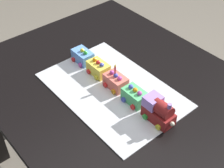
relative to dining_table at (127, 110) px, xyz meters
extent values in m
cube|color=black|center=(0.00, 0.00, 0.09)|extent=(1.40, 1.00, 0.03)
cube|color=black|center=(0.64, -0.44, -0.28)|extent=(0.07, 0.07, 0.71)
cube|color=silver|center=(0.05, 0.04, 0.11)|extent=(0.60, 0.40, 0.00)
cube|color=maroon|center=(-0.19, 0.02, 0.14)|extent=(0.12, 0.06, 0.05)
cylinder|color=maroon|center=(-0.21, 0.02, 0.18)|extent=(0.08, 0.05, 0.05)
cube|color=#AD84E0|center=(-0.16, 0.02, 0.18)|extent=(0.06, 0.06, 0.04)
cylinder|color=#AD84E0|center=(-0.23, 0.02, 0.21)|extent=(0.02, 0.02, 0.03)
sphere|color=#F4EFCC|center=(-0.26, 0.02, 0.14)|extent=(0.02, 0.02, 0.02)
cylinder|color=green|center=(-0.23, -0.02, 0.12)|extent=(0.02, 0.01, 0.02)
cylinder|color=red|center=(-0.16, -0.02, 0.12)|extent=(0.02, 0.01, 0.02)
cylinder|color=yellow|center=(-0.23, 0.05, 0.12)|extent=(0.02, 0.01, 0.02)
cylinder|color=green|center=(-0.16, 0.05, 0.12)|extent=(0.02, 0.01, 0.02)
cube|color=#59CC7A|center=(-0.06, 0.02, 0.14)|extent=(0.10, 0.06, 0.06)
cylinder|color=#4C59D8|center=(-0.09, -0.02, 0.12)|extent=(0.02, 0.01, 0.02)
cylinder|color=#4C59D8|center=(-0.03, -0.02, 0.12)|extent=(0.02, 0.01, 0.02)
cylinder|color=red|center=(-0.09, 0.05, 0.12)|extent=(0.02, 0.01, 0.02)
cylinder|color=#4C59D8|center=(-0.03, 0.05, 0.12)|extent=(0.02, 0.01, 0.02)
sphere|color=#D84CB2|center=(-0.09, 0.02, 0.17)|extent=(0.02, 0.02, 0.02)
sphere|color=orange|center=(-0.06, 0.02, 0.17)|extent=(0.02, 0.02, 0.02)
sphere|color=#4C59D8|center=(-0.04, 0.02, 0.17)|extent=(0.02, 0.02, 0.02)
cube|color=#F27260|center=(0.06, 0.02, 0.14)|extent=(0.10, 0.06, 0.06)
cylinder|color=#4C59D8|center=(0.03, -0.02, 0.12)|extent=(0.02, 0.01, 0.02)
cylinder|color=#D84CB2|center=(0.09, -0.02, 0.12)|extent=(0.02, 0.01, 0.02)
cylinder|color=orange|center=(0.03, 0.05, 0.12)|extent=(0.02, 0.01, 0.02)
cylinder|color=red|center=(0.09, 0.05, 0.12)|extent=(0.02, 0.01, 0.02)
sphere|color=#4C59D8|center=(0.06, 0.02, 0.17)|extent=(0.02, 0.02, 0.02)
sphere|color=#D84CB2|center=(0.03, 0.02, 0.17)|extent=(0.02, 0.02, 0.02)
sphere|color=#D84CB2|center=(0.08, 0.02, 0.17)|extent=(0.02, 0.02, 0.02)
cube|color=#F4E04C|center=(0.18, 0.02, 0.14)|extent=(0.10, 0.06, 0.06)
cylinder|color=#D84CB2|center=(0.15, -0.02, 0.12)|extent=(0.02, 0.01, 0.02)
cylinder|color=yellow|center=(0.20, -0.02, 0.12)|extent=(0.02, 0.01, 0.02)
cylinder|color=yellow|center=(0.15, 0.05, 0.12)|extent=(0.02, 0.01, 0.02)
cylinder|color=red|center=(0.20, 0.05, 0.12)|extent=(0.02, 0.01, 0.02)
sphere|color=orange|center=(0.20, 0.02, 0.17)|extent=(0.02, 0.02, 0.02)
sphere|color=#4C59D8|center=(0.15, 0.02, 0.17)|extent=(0.02, 0.02, 0.02)
sphere|color=red|center=(0.18, 0.02, 0.17)|extent=(0.02, 0.02, 0.02)
cube|color=#669EEA|center=(0.29, 0.02, 0.14)|extent=(0.10, 0.06, 0.06)
cylinder|color=#4C59D8|center=(0.27, -0.02, 0.12)|extent=(0.02, 0.01, 0.02)
cylinder|color=orange|center=(0.32, -0.02, 0.12)|extent=(0.02, 0.01, 0.02)
cylinder|color=#D84CB2|center=(0.27, 0.05, 0.12)|extent=(0.02, 0.01, 0.02)
cylinder|color=red|center=(0.32, 0.05, 0.12)|extent=(0.02, 0.01, 0.02)
sphere|color=green|center=(0.27, 0.02, 0.17)|extent=(0.02, 0.02, 0.02)
sphere|color=yellow|center=(0.29, 0.02, 0.17)|extent=(0.02, 0.02, 0.02)
cylinder|color=#F24C59|center=(0.06, 0.02, 0.20)|extent=(0.01, 0.01, 0.04)
cone|color=yellow|center=(0.06, 0.02, 0.22)|extent=(0.01, 0.01, 0.01)
camera|label=1|loc=(-0.71, 0.68, 1.01)|focal=50.91mm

